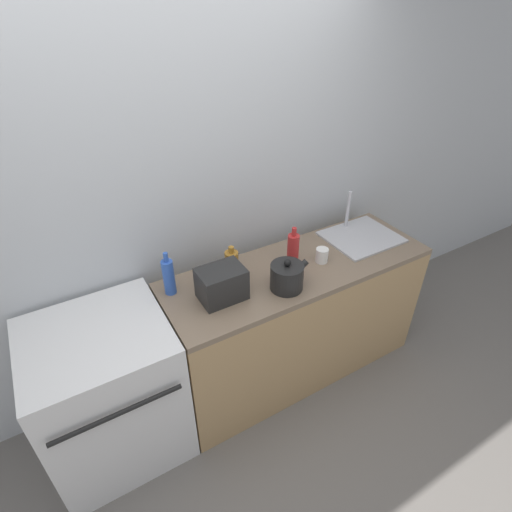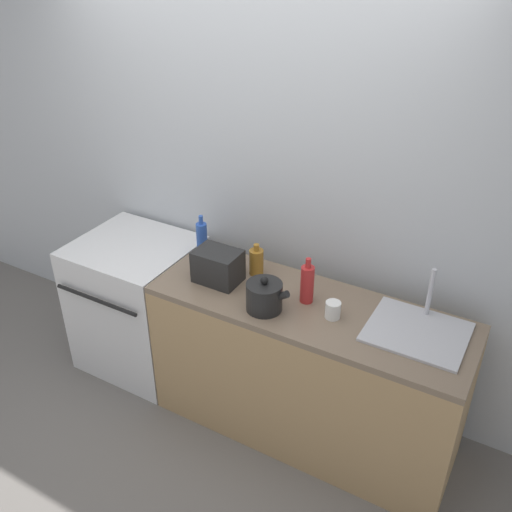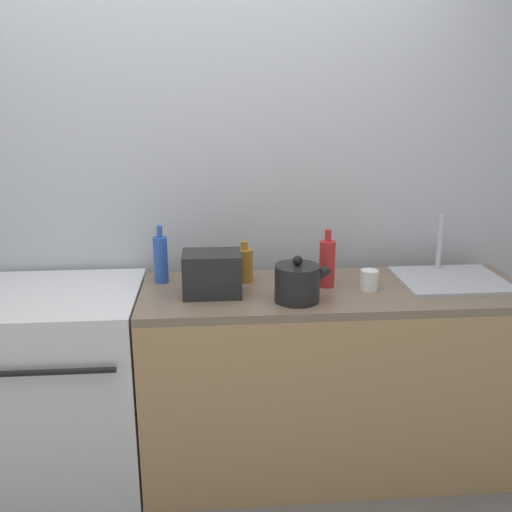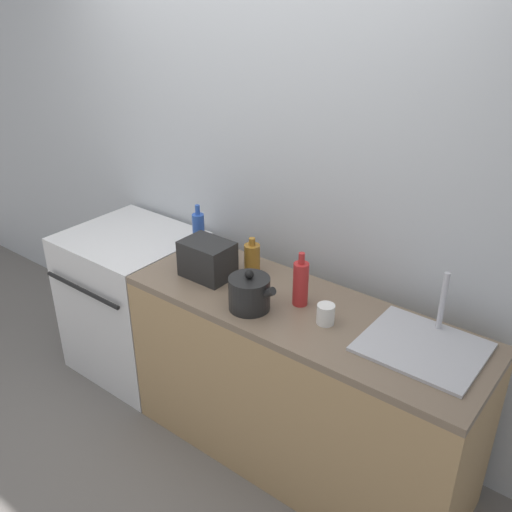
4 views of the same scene
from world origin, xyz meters
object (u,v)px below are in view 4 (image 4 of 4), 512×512
Objects in this scene: cup_white at (326,314)px; bottle_blue at (199,232)px; stove at (136,300)px; bottle_red at (301,283)px; bottle_amber at (252,258)px; kettle at (250,293)px; toaster at (207,259)px.

bottle_blue is at bearing 168.60° from cup_white.
bottle_red reaches higher than stove.
stove is at bearing -173.22° from bottle_amber.
kettle is at bearing -9.72° from stove.
toaster is (-0.35, 0.11, 0.01)m from kettle.
toaster is at bearing -131.49° from bottle_amber.
toaster is 0.69m from cup_white.
bottle_blue is 0.38m from bottle_amber.
bottle_amber is at bearing 48.51° from toaster.
kettle reaches higher than cup_white.
bottle_amber is at bearing 163.85° from bottle_red.
bottle_blue reaches higher than kettle.
bottle_blue is 0.75m from bottle_red.
kettle is at bearing -26.58° from bottle_blue.
kettle is 2.61× the size of cup_white.
cup_white is at bearing 17.83° from kettle.
toaster reaches higher than stove.
bottle_blue reaches higher than bottle_red.
stove is 1.46m from cup_white.
bottle_amber reaches higher than toaster.
bottle_amber is (0.38, -0.02, -0.03)m from bottle_blue.
bottle_red is at bearing 7.01° from toaster.
bottle_red is (1.20, -0.01, 0.55)m from stove.
kettle is 0.95× the size of toaster.
stove is 3.78× the size of kettle.
toaster is 2.74× the size of cup_white.
bottle_red is 2.87× the size of cup_white.
cup_white is at bearing -17.44° from bottle_amber.
bottle_amber is (-0.21, 0.28, 0.00)m from kettle.
stove is 0.98m from bottle_amber.
toaster is 1.32× the size of bottle_amber.
stove is 9.85× the size of cup_white.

